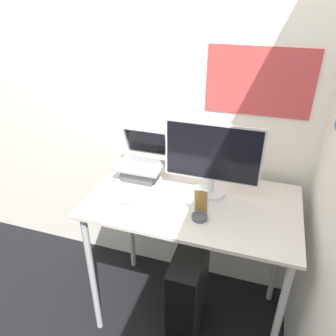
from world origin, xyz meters
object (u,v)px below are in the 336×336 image
at_px(cell_phone, 200,210).
at_px(computer_tower, 188,291).
at_px(monitor, 212,160).
at_px(keyboard, 156,210).
at_px(mouse, 126,200).
at_px(laptop, 141,166).

xyz_separation_m(cell_phone, computer_tower, (-0.06, 0.07, -0.70)).
xyz_separation_m(monitor, keyboard, (-0.23, -0.26, -0.21)).
bearing_deg(cell_phone, monitor, 89.60).
height_order(monitor, keyboard, monitor).
height_order(monitor, computer_tower, monitor).
distance_m(mouse, cell_phone, 0.42).
bearing_deg(monitor, cell_phone, -90.40).
height_order(monitor, mouse, monitor).
distance_m(monitor, computer_tower, 0.88).
xyz_separation_m(mouse, cell_phone, (0.42, -0.01, 0.03)).
relative_size(monitor, keyboard, 2.20).
bearing_deg(monitor, mouse, -150.80).
xyz_separation_m(keyboard, mouse, (-0.18, 0.02, 0.01)).
height_order(mouse, cell_phone, cell_phone).
xyz_separation_m(monitor, cell_phone, (-0.00, -0.25, -0.16)).
relative_size(laptop, mouse, 4.27).
height_order(laptop, cell_phone, laptop).
xyz_separation_m(laptop, cell_phone, (0.44, -0.29, -0.03)).
relative_size(monitor, mouse, 7.99).
height_order(laptop, mouse, laptop).
xyz_separation_m(keyboard, cell_phone, (0.23, 0.01, 0.04)).
xyz_separation_m(laptop, monitor, (0.44, -0.04, 0.13)).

